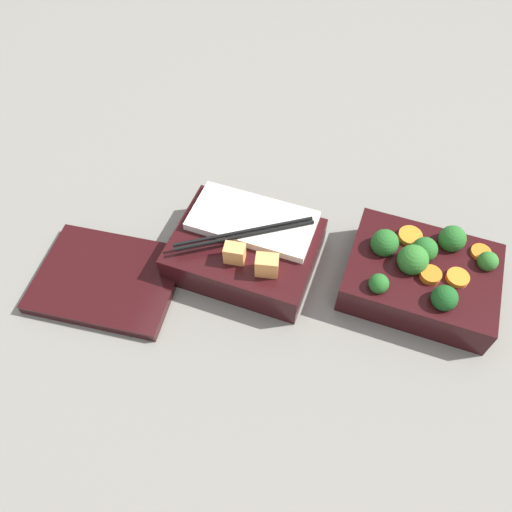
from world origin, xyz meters
TOP-DOWN VIEW (x-y plane):
  - ground_plane at (0.00, 0.00)m, footprint 3.00×3.00m
  - bento_tray_vegetable at (-0.13, -0.02)m, footprint 0.20×0.15m
  - bento_tray_rice at (0.11, 0.01)m, footprint 0.20×0.15m
  - bento_lid at (0.28, 0.12)m, footprint 0.21×0.17m

SIDE VIEW (x-z plane):
  - ground_plane at x=0.00m, z-range 0.00..0.00m
  - bento_lid at x=0.28m, z-range 0.00..0.02m
  - bento_tray_rice at x=0.11m, z-range -0.01..0.07m
  - bento_tray_vegetable at x=-0.13m, z-range -0.01..0.07m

